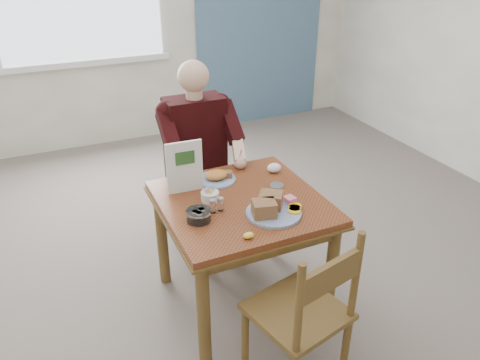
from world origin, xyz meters
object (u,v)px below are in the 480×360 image
chair_near (304,315)px  far_plate (217,177)px  table (241,216)px  near_plate (271,208)px  diner (199,145)px  chair_far (197,182)px

chair_near → far_plate: size_ratio=3.11×
table → near_plate: size_ratio=2.34×
near_plate → diner: bearing=95.4°
diner → far_plate: size_ratio=4.53×
chair_near → table: bearing=91.0°
far_plate → chair_far: bearing=85.9°
table → chair_far: (0.00, 0.80, -0.16)m
chair_near → far_plate: chair_near is taller
chair_near → far_plate: 1.03m
diner → chair_far: bearing=90.0°
table → near_plate: (0.09, -0.20, 0.15)m
chair_far → chair_near: same height
chair_far → chair_near: size_ratio=1.00×
chair_near → diner: diner is taller
chair_far → diner: bearing=-90.0°
table → near_plate: bearing=-67.2°
table → chair_near: chair_near is taller
chair_near → near_plate: 0.59m
chair_far → far_plate: bearing=-94.1°
chair_near → chair_far: bearing=90.5°
chair_far → near_plate: (0.09, -1.00, 0.31)m
chair_far → near_plate: chair_far is taller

